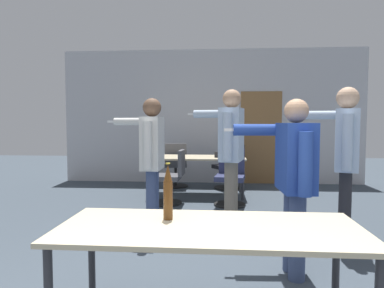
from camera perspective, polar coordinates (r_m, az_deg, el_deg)
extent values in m
cube|color=#BCBCC1|center=(7.75, 3.27, 4.57)|extent=(6.73, 0.10, 2.99)
cube|color=olive|center=(7.76, 11.41, 1.03)|extent=(0.90, 0.02, 2.05)
cube|color=#C6B793|center=(2.18, 2.93, -13.88)|extent=(1.87, 0.76, 0.03)
cylinder|color=#2D2D33|center=(2.77, -16.36, -18.12)|extent=(0.05, 0.05, 0.70)
cylinder|color=#2D2D33|center=(2.73, 22.85, -18.54)|extent=(0.05, 0.05, 0.70)
cube|color=#C6B793|center=(6.39, 0.95, -2.27)|extent=(1.75, 0.83, 0.03)
cylinder|color=#2D2D33|center=(6.19, -6.86, -5.87)|extent=(0.05, 0.05, 0.70)
cylinder|color=#2D2D33|center=(6.09, 8.47, -6.04)|extent=(0.05, 0.05, 0.70)
cylinder|color=#2D2D33|center=(6.88, -5.70, -4.91)|extent=(0.05, 0.05, 0.70)
cylinder|color=#2D2D33|center=(6.79, 8.05, -5.04)|extent=(0.05, 0.05, 0.70)
cylinder|color=#3D4C75|center=(3.18, 17.12, -14.58)|extent=(0.14, 0.14, 0.76)
cylinder|color=#3D4C75|center=(3.36, 16.20, -13.57)|extent=(0.14, 0.14, 0.76)
cube|color=#23429E|center=(3.13, 16.87, -2.11)|extent=(0.28, 0.48, 0.60)
sphere|color=tan|center=(3.12, 17.01, 5.31)|extent=(0.21, 0.21, 0.21)
cylinder|color=#23429E|center=(2.86, 18.38, -3.20)|extent=(0.11, 0.11, 0.52)
cylinder|color=#23429E|center=(3.34, 11.35, 2.33)|extent=(0.52, 0.14, 0.11)
cube|color=white|center=(3.31, 6.40, 2.36)|extent=(0.12, 0.04, 0.03)
cylinder|color=slate|center=(4.46, 6.31, -8.48)|extent=(0.14, 0.14, 0.87)
cylinder|color=slate|center=(4.64, 6.76, -7.99)|extent=(0.14, 0.14, 0.87)
cube|color=silver|center=(4.46, 6.61, 1.58)|extent=(0.35, 0.51, 0.68)
sphere|color=tan|center=(4.46, 6.66, 7.52)|extent=(0.24, 0.24, 0.24)
cylinder|color=silver|center=(4.18, 5.90, 1.17)|extent=(0.11, 0.11, 0.59)
cylinder|color=silver|center=(4.80, 3.77, 5.03)|extent=(0.60, 0.24, 0.11)
cube|color=white|center=(4.88, 0.03, 5.01)|extent=(0.12, 0.06, 0.03)
cylinder|color=#3D4C75|center=(4.15, -6.82, -9.85)|extent=(0.12, 0.12, 0.80)
cylinder|color=#3D4C75|center=(4.31, -6.33, -9.35)|extent=(0.12, 0.12, 0.80)
cube|color=silver|center=(4.13, -6.64, 0.14)|extent=(0.23, 0.40, 0.63)
sphere|color=brown|center=(4.12, -6.69, 6.07)|extent=(0.22, 0.22, 0.22)
cylinder|color=silver|center=(3.89, -7.43, -0.28)|extent=(0.09, 0.09, 0.55)
cylinder|color=silver|center=(4.42, -9.43, 3.71)|extent=(0.55, 0.11, 0.09)
cube|color=white|center=(4.51, -13.15, 3.66)|extent=(0.12, 0.04, 0.03)
cylinder|color=#28282D|center=(4.06, 24.12, -10.13)|extent=(0.13, 0.13, 0.85)
cylinder|color=#28282D|center=(4.23, 24.05, -9.58)|extent=(0.13, 0.13, 0.85)
cube|color=silver|center=(4.04, 24.36, 0.63)|extent=(0.34, 0.46, 0.67)
sphere|color=#DBAD89|center=(4.05, 24.53, 7.00)|extent=(0.23, 0.23, 0.23)
cylinder|color=silver|center=(3.79, 24.49, 0.24)|extent=(0.10, 0.10, 0.58)
cylinder|color=silver|center=(4.29, 20.49, 4.54)|extent=(0.58, 0.27, 0.10)
cube|color=white|center=(4.31, 16.25, 4.62)|extent=(0.13, 0.07, 0.03)
cylinder|color=black|center=(5.85, -4.29, -9.74)|extent=(0.52, 0.52, 0.03)
cylinder|color=black|center=(5.81, -4.30, -7.78)|extent=(0.06, 0.06, 0.38)
cube|color=#4C4C51|center=(5.77, -4.31, -5.55)|extent=(0.48, 0.48, 0.08)
cube|color=#4C4C51|center=(5.69, -1.75, -3.12)|extent=(0.08, 0.44, 0.42)
cylinder|color=black|center=(7.17, 5.80, -7.25)|extent=(0.52, 0.52, 0.03)
cylinder|color=black|center=(7.14, 5.81, -5.63)|extent=(0.06, 0.06, 0.38)
cube|color=black|center=(7.10, 5.82, -3.80)|extent=(0.64, 0.64, 0.08)
cube|color=black|center=(7.23, 7.53, -1.69)|extent=(0.29, 0.40, 0.42)
cylinder|color=black|center=(5.75, 6.30, -9.99)|extent=(0.52, 0.52, 0.03)
cylinder|color=black|center=(5.71, 6.31, -7.95)|extent=(0.06, 0.06, 0.39)
cube|color=navy|center=(5.66, 6.33, -5.63)|extent=(0.52, 0.52, 0.08)
cube|color=navy|center=(5.89, 6.63, -2.82)|extent=(0.44, 0.12, 0.42)
cylinder|color=black|center=(7.34, -2.72, -7.00)|extent=(0.52, 0.52, 0.03)
cylinder|color=black|center=(7.30, -2.73, -5.32)|extent=(0.06, 0.06, 0.40)
cube|color=#4C4C51|center=(7.26, -2.73, -3.44)|extent=(0.52, 0.52, 0.08)
cube|color=#4C4C51|center=(6.98, -2.72, -1.66)|extent=(0.44, 0.12, 0.42)
cylinder|color=#563314|center=(2.29, -4.02, -9.35)|extent=(0.06, 0.06, 0.25)
cone|color=#563314|center=(2.26, -4.04, -4.79)|extent=(0.06, 0.06, 0.11)
cylinder|color=gold|center=(2.25, -4.04, -3.25)|extent=(0.03, 0.03, 0.01)
cylinder|color=#232328|center=(6.26, 4.10, -1.78)|extent=(0.07, 0.07, 0.10)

